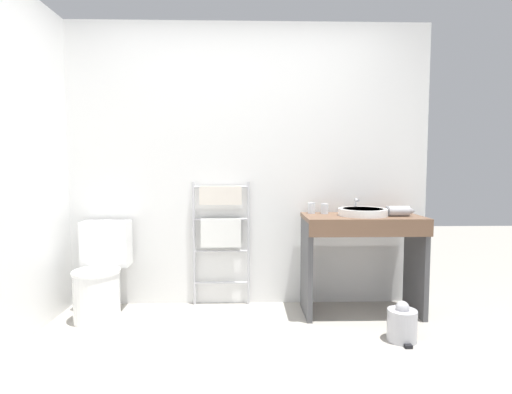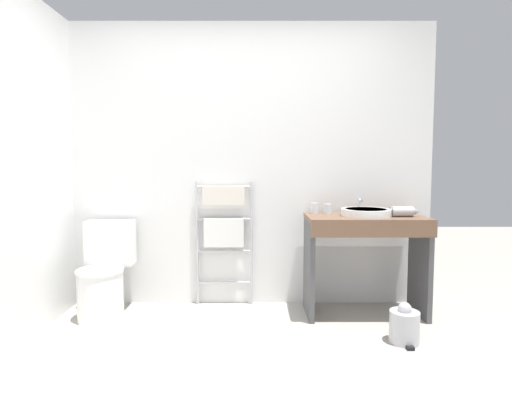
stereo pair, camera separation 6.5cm
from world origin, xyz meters
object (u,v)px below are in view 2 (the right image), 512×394
toilet (103,276)px  towel_radiator (223,224)px  cup_near_wall (313,208)px  trash_bin (403,325)px  hair_dryer (402,211)px  sink_basin (365,212)px  cup_near_edge (327,209)px

toilet → towel_radiator: 1.07m
toilet → cup_near_wall: cup_near_wall is taller
cup_near_wall → trash_bin: bearing=-52.1°
toilet → hair_dryer: size_ratio=3.48×
sink_basin → cup_near_wall: 0.43m
hair_dryer → cup_near_wall: bearing=164.4°
towel_radiator → cup_near_edge: 0.90m
cup_near_wall → trash_bin: (0.53, -0.69, -0.75)m
hair_dryer → towel_radiator: bearing=169.7°
cup_near_edge → trash_bin: cup_near_edge is taller
cup_near_wall → trash_bin: size_ratio=0.32×
towel_radiator → cup_near_wall: towel_radiator is taller
cup_near_edge → trash_bin: (0.43, -0.66, -0.74)m
hair_dryer → trash_bin: hair_dryer is taller
trash_bin → towel_radiator: bearing=149.9°
sink_basin → cup_near_wall: (-0.40, 0.16, 0.02)m
cup_near_edge → hair_dryer: size_ratio=0.38×
toilet → cup_near_wall: bearing=5.7°
cup_near_edge → sink_basin: bearing=-23.9°
towel_radiator → cup_near_wall: 0.80m
cup_near_wall → cup_near_edge: size_ratio=1.07×
cup_near_wall → cup_near_edge: cup_near_wall is taller
trash_bin → cup_near_wall: bearing=127.9°
toilet → hair_dryer: (2.43, -0.02, 0.53)m
towel_radiator → hair_dryer: bearing=-10.3°
sink_basin → hair_dryer: (0.29, -0.04, 0.01)m
cup_near_wall → hair_dryer: bearing=-15.6°
sink_basin → cup_near_wall: cup_near_wall is taller
towel_radiator → cup_near_edge: bearing=-6.5°
towel_radiator → sink_basin: towel_radiator is taller
towel_radiator → cup_near_wall: (0.78, -0.07, 0.15)m
cup_near_wall → hair_dryer: size_ratio=0.41×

